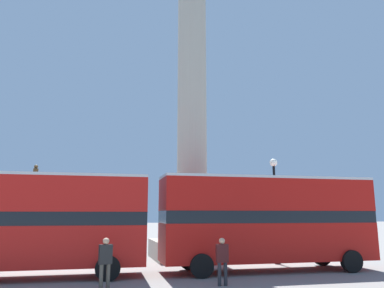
{
  "coord_description": "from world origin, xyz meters",
  "views": [
    {
      "loc": [
        -5.76,
        -22.82,
        2.61
      ],
      "look_at": [
        0.0,
        0.0,
        7.06
      ],
      "focal_mm": 35.0,
      "sensor_mm": 36.0,
      "label": 1
    }
  ],
  "objects_px": {
    "bus_a": "(22,220)",
    "street_lamp": "(275,202)",
    "monument_column": "(192,115)",
    "equestrian_statue": "(32,225)",
    "pedestrian_by_plinth": "(222,259)",
    "bus_b": "(267,219)",
    "pedestrian_near_lamp": "(105,260)"
  },
  "relations": [
    {
      "from": "bus_b",
      "to": "bus_a",
      "type": "bearing_deg",
      "value": 179.6
    },
    {
      "from": "monument_column",
      "to": "equestrian_statue",
      "type": "xyz_separation_m",
      "value": [
        -10.08,
        5.74,
        -7.07
      ]
    },
    {
      "from": "pedestrian_near_lamp",
      "to": "pedestrian_by_plinth",
      "type": "height_order",
      "value": "pedestrian_near_lamp"
    },
    {
      "from": "monument_column",
      "to": "pedestrian_near_lamp",
      "type": "distance_m",
      "value": 12.85
    },
    {
      "from": "bus_a",
      "to": "bus_b",
      "type": "xyz_separation_m",
      "value": [
        10.98,
        -0.36,
        0.04
      ]
    },
    {
      "from": "equestrian_statue",
      "to": "pedestrian_near_lamp",
      "type": "distance_m",
      "value": 15.09
    },
    {
      "from": "monument_column",
      "to": "pedestrian_by_plinth",
      "type": "xyz_separation_m",
      "value": [
        -1.07,
        -8.9,
        -7.97
      ]
    },
    {
      "from": "monument_column",
      "to": "bus_b",
      "type": "height_order",
      "value": "monument_column"
    },
    {
      "from": "street_lamp",
      "to": "bus_b",
      "type": "bearing_deg",
      "value": -125.29
    },
    {
      "from": "equestrian_statue",
      "to": "pedestrian_by_plinth",
      "type": "relative_size",
      "value": 3.53
    },
    {
      "from": "street_lamp",
      "to": "pedestrian_by_plinth",
      "type": "xyz_separation_m",
      "value": [
        -4.87,
        -5.19,
        -2.28
      ]
    },
    {
      "from": "equestrian_statue",
      "to": "pedestrian_by_plinth",
      "type": "distance_m",
      "value": 17.22
    },
    {
      "from": "bus_a",
      "to": "pedestrian_near_lamp",
      "type": "bearing_deg",
      "value": -39.69
    },
    {
      "from": "bus_a",
      "to": "pedestrian_by_plinth",
      "type": "bearing_deg",
      "value": -21.81
    },
    {
      "from": "bus_b",
      "to": "pedestrian_near_lamp",
      "type": "height_order",
      "value": "bus_b"
    },
    {
      "from": "bus_b",
      "to": "pedestrian_near_lamp",
      "type": "bearing_deg",
      "value": -159.51
    },
    {
      "from": "bus_a",
      "to": "street_lamp",
      "type": "height_order",
      "value": "street_lamp"
    },
    {
      "from": "pedestrian_by_plinth",
      "to": "bus_a",
      "type": "bearing_deg",
      "value": -25.97
    },
    {
      "from": "bus_a",
      "to": "bus_b",
      "type": "height_order",
      "value": "bus_b"
    },
    {
      "from": "monument_column",
      "to": "pedestrian_by_plinth",
      "type": "distance_m",
      "value": 11.99
    },
    {
      "from": "equestrian_statue",
      "to": "pedestrian_near_lamp",
      "type": "height_order",
      "value": "equestrian_statue"
    },
    {
      "from": "monument_column",
      "to": "bus_a",
      "type": "distance_m",
      "value": 12.31
    },
    {
      "from": "equestrian_statue",
      "to": "pedestrian_near_lamp",
      "type": "bearing_deg",
      "value": -96.57
    },
    {
      "from": "monument_column",
      "to": "street_lamp",
      "type": "height_order",
      "value": "monument_column"
    },
    {
      "from": "bus_a",
      "to": "equestrian_statue",
      "type": "height_order",
      "value": "equestrian_statue"
    },
    {
      "from": "pedestrian_near_lamp",
      "to": "pedestrian_by_plinth",
      "type": "distance_m",
      "value": 4.31
    },
    {
      "from": "equestrian_statue",
      "to": "pedestrian_near_lamp",
      "type": "xyz_separation_m",
      "value": [
        4.72,
        -14.31,
        -0.87
      ]
    },
    {
      "from": "street_lamp",
      "to": "pedestrian_by_plinth",
      "type": "distance_m",
      "value": 7.48
    },
    {
      "from": "bus_a",
      "to": "pedestrian_by_plinth",
      "type": "xyz_separation_m",
      "value": [
        7.7,
        -3.3,
        -1.4
      ]
    },
    {
      "from": "street_lamp",
      "to": "monument_column",
      "type": "bearing_deg",
      "value": 135.75
    },
    {
      "from": "street_lamp",
      "to": "pedestrian_near_lamp",
      "type": "relative_size",
      "value": 3.2
    },
    {
      "from": "monument_column",
      "to": "bus_a",
      "type": "bearing_deg",
      "value": -147.45
    }
  ]
}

